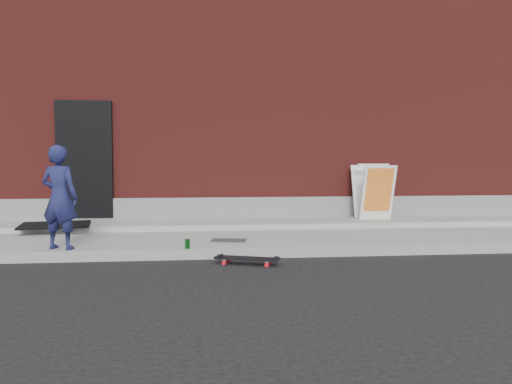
{
  "coord_description": "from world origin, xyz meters",
  "views": [
    {
      "loc": [
        -0.33,
        -6.92,
        1.38
      ],
      "look_at": [
        0.48,
        0.8,
        0.89
      ],
      "focal_mm": 35.0,
      "sensor_mm": 36.0,
      "label": 1
    }
  ],
  "objects": [
    {
      "name": "apron",
      "position": [
        0.0,
        2.4,
        0.2
      ],
      "size": [
        20.0,
        1.2,
        0.1
      ],
      "primitive_type": "cube",
      "color": "gray",
      "rests_on": "sidewalk"
    },
    {
      "name": "pizza_sign",
      "position": [
        2.96,
        2.47,
        0.79
      ],
      "size": [
        0.71,
        0.81,
        1.07
      ],
      "color": "silver",
      "rests_on": "apron"
    },
    {
      "name": "building",
      "position": [
        -0.0,
        6.99,
        2.5
      ],
      "size": [
        20.0,
        8.1,
        5.0
      ],
      "color": "maroon",
      "rests_on": "ground"
    },
    {
      "name": "skateboard",
      "position": [
        0.23,
        -0.4,
        0.08
      ],
      "size": [
        0.86,
        0.48,
        0.09
      ],
      "color": "red",
      "rests_on": "ground"
    },
    {
      "name": "ground",
      "position": [
        0.0,
        0.0,
        0.0
      ],
      "size": [
        80.0,
        80.0,
        0.0
      ],
      "primitive_type": "plane",
      "color": "black",
      "rests_on": "ground"
    },
    {
      "name": "soda_can",
      "position": [
        -0.56,
        0.05,
        0.22
      ],
      "size": [
        0.09,
        0.09,
        0.13
      ],
      "primitive_type": "cylinder",
      "rotation": [
        0.0,
        0.0,
        0.22
      ],
      "color": "#177624",
      "rests_on": "sidewalk"
    },
    {
      "name": "sidewalk",
      "position": [
        0.0,
        1.5,
        0.07
      ],
      "size": [
        20.0,
        3.0,
        0.15
      ],
      "primitive_type": "cube",
      "color": "slate",
      "rests_on": "ground"
    },
    {
      "name": "doormat",
      "position": [
        -2.9,
        2.0,
        0.27
      ],
      "size": [
        1.28,
        1.11,
        0.03
      ],
      "primitive_type": "cube",
      "rotation": [
        0.0,
        0.0,
        0.18
      ],
      "color": "black",
      "rests_on": "apron"
    },
    {
      "name": "utility_plate",
      "position": [
        0.04,
        0.65,
        0.16
      ],
      "size": [
        0.58,
        0.43,
        0.02
      ],
      "primitive_type": "cube",
      "rotation": [
        0.0,
        0.0,
        -0.19
      ],
      "color": "#4F4E53",
      "rests_on": "sidewalk"
    },
    {
      "name": "child",
      "position": [
        -2.32,
        0.2,
        0.87
      ],
      "size": [
        0.61,
        0.49,
        1.44
      ],
      "primitive_type": "imported",
      "rotation": [
        0.0,
        0.0,
        2.84
      ],
      "color": "#1A1D49",
      "rests_on": "sidewalk"
    }
  ]
}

